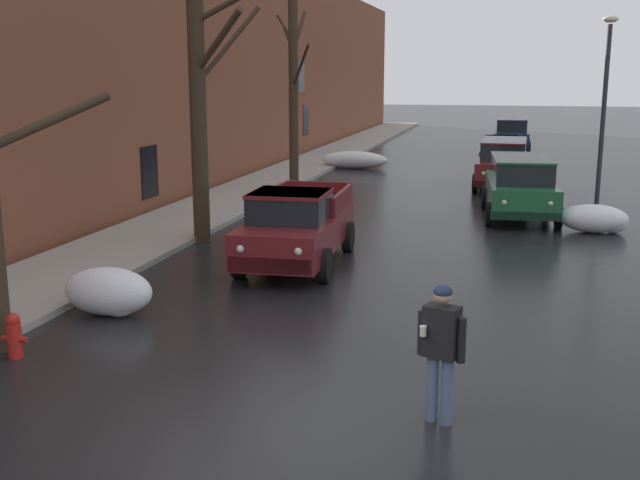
# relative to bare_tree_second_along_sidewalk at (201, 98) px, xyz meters

# --- Properties ---
(ground_plane) EXTENTS (200.00, 200.00, 0.00)m
(ground_plane) POSITION_rel_bare_tree_second_along_sidewalk_xyz_m (4.89, -10.12, -3.65)
(ground_plane) COLOR black
(left_sidewalk_slab) EXTENTS (2.82, 80.00, 0.13)m
(left_sidewalk_slab) POSITION_rel_bare_tree_second_along_sidewalk_xyz_m (-1.58, 7.88, -3.58)
(left_sidewalk_slab) COLOR gray
(left_sidewalk_slab) RESTS_ON ground
(brick_townhouse_facade) EXTENTS (0.63, 80.00, 9.25)m
(brick_townhouse_facade) POSITION_rel_bare_tree_second_along_sidewalk_xyz_m (-3.48, 7.89, 0.97)
(brick_townhouse_facade) COLOR brown
(brick_townhouse_facade) RESTS_ON ground
(snow_bank_near_corner_left) EXTENTS (3.05, 0.99, 0.79)m
(snow_bank_near_corner_left) POSITION_rel_bare_tree_second_along_sidewalk_xyz_m (0.62, 16.16, -3.26)
(snow_bank_near_corner_left) COLOR white
(snow_bank_near_corner_left) RESTS_ON ground
(snow_bank_along_left_kerb) EXTENTS (1.80, 1.04, 0.77)m
(snow_bank_along_left_kerb) POSITION_rel_bare_tree_second_along_sidewalk_xyz_m (9.92, 3.62, -3.29)
(snow_bank_along_left_kerb) COLOR white
(snow_bank_along_left_kerb) RESTS_ON ground
(snow_bank_mid_block_left) EXTENTS (1.65, 0.98, 0.86)m
(snow_bank_mid_block_left) POSITION_rel_bare_tree_second_along_sidewalk_xyz_m (0.72, -6.19, -3.24)
(snow_bank_mid_block_left) COLOR white
(snow_bank_mid_block_left) RESTS_ON ground
(bare_tree_second_along_sidewalk) EXTENTS (2.04, 2.28, 6.95)m
(bare_tree_second_along_sidewalk) POSITION_rel_bare_tree_second_along_sidewalk_xyz_m (0.00, 0.00, 0.00)
(bare_tree_second_along_sidewalk) COLOR #382B1E
(bare_tree_second_along_sidewalk) RESTS_ON ground
(bare_tree_mid_block) EXTENTS (1.90, 3.01, 7.00)m
(bare_tree_mid_block) POSITION_rel_bare_tree_second_along_sidewalk_xyz_m (-0.07, 8.75, 0.04)
(bare_tree_mid_block) COLOR #382B1E
(bare_tree_mid_block) RESTS_ON ground
(pickup_truck_maroon_approaching_near_lane) EXTENTS (2.21, 4.99, 1.76)m
(pickup_truck_maroon_approaching_near_lane) POSITION_rel_bare_tree_second_along_sidewalk_xyz_m (2.96, -1.84, -2.77)
(pickup_truck_maroon_approaching_near_lane) COLOR maroon
(pickup_truck_maroon_approaching_near_lane) RESTS_ON ground
(suv_green_parked_kerbside_close) EXTENTS (2.35, 4.72, 1.82)m
(suv_green_parked_kerbside_close) POSITION_rel_bare_tree_second_along_sidewalk_xyz_m (7.88, 5.37, -2.66)
(suv_green_parked_kerbside_close) COLOR #1E5633
(suv_green_parked_kerbside_close) RESTS_ON ground
(suv_maroon_parked_kerbside_mid) EXTENTS (2.11, 4.82, 1.82)m
(suv_maroon_parked_kerbside_mid) POSITION_rel_bare_tree_second_along_sidewalk_xyz_m (7.31, 11.55, -2.66)
(suv_maroon_parked_kerbside_mid) COLOR maroon
(suv_maroon_parked_kerbside_mid) RESTS_ON ground
(sedan_grey_parked_far_down_block) EXTENTS (2.28, 4.47, 1.42)m
(sedan_grey_parked_far_down_block) POSITION_rel_bare_tree_second_along_sidewalk_xyz_m (7.22, 17.89, -2.90)
(sedan_grey_parked_far_down_block) COLOR slate
(sedan_grey_parked_far_down_block) RESTS_ON ground
(suv_darkblue_queued_behind_truck) EXTENTS (2.04, 4.37, 1.82)m
(suv_darkblue_queued_behind_truck) POSITION_rel_bare_tree_second_along_sidewalk_xyz_m (7.55, 25.70, -2.66)
(suv_darkblue_queued_behind_truck) COLOR navy
(suv_darkblue_queued_behind_truck) RESTS_ON ground
(pedestrian_with_coffee) EXTENTS (0.63, 0.39, 1.76)m
(pedestrian_with_coffee) POSITION_rel_bare_tree_second_along_sidewalk_xyz_m (6.84, -9.17, -2.61)
(pedestrian_with_coffee) COLOR slate
(pedestrian_with_coffee) RESTS_ON ground
(fire_hydrant) EXTENTS (0.42, 0.22, 0.71)m
(fire_hydrant) POSITION_rel_bare_tree_second_along_sidewalk_xyz_m (0.38, -8.48, -3.29)
(fire_hydrant) COLOR #B21E19
(fire_hydrant) RESTS_ON ground
(street_lamp_post) EXTENTS (0.44, 0.24, 5.89)m
(street_lamp_post) POSITION_rel_bare_tree_second_along_sidewalk_xyz_m (10.20, 6.63, -0.35)
(street_lamp_post) COLOR #28282D
(street_lamp_post) RESTS_ON ground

